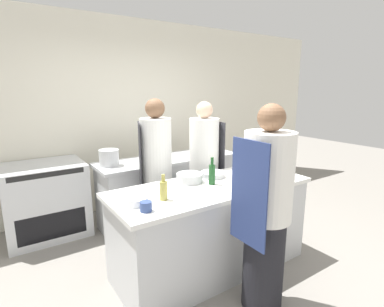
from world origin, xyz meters
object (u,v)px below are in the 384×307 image
Objects in this scene: bottle_vinegar at (261,172)px; stockpot at (109,158)px; oven_range at (46,200)px; chef_at_pass_far at (156,174)px; bottle_olive_oil at (212,174)px; cup at (146,206)px; bowl_mixing_large at (213,174)px; chef_at_stove at (204,169)px; bowl_ceramic_blue at (190,178)px; chef_at_prep_near at (266,212)px; bottle_wine at (164,190)px; bowl_prep_small at (136,201)px.

bottle_vinegar is 1.00× the size of stockpot.
bottle_vinegar is at bearing -47.07° from oven_range.
bottle_vinegar is at bearing -120.34° from chef_at_pass_far.
bottle_olive_oil is 2.90× the size of cup.
chef_at_pass_far is at bearing 128.26° from bowl_mixing_large.
chef_at_pass_far is at bearing 109.21° from bottle_olive_oil.
chef_at_stove is (1.67, -1.03, 0.37)m from oven_range.
chef_at_pass_far is at bearing 128.32° from bottle_vinegar.
chef_at_stove is at bearing 41.74° from bowl_ceramic_blue.
chef_at_prep_near is at bearing -148.36° from chef_at_pass_far.
chef_at_pass_far is at bearing 66.87° from bottle_wine.
chef_at_stove reaches higher than bowl_mixing_large.
bowl_prep_small is at bearing -54.56° from chef_at_stove.
cup is (0.46, -1.93, 0.47)m from oven_range.
oven_range is at bearing -117.08° from chef_at_stove.
oven_range is 2.13m from bowl_mixing_large.
chef_at_pass_far reaches higher than bottle_olive_oil.
bowl_mixing_large is at bearing -45.98° from oven_range.
chef_at_prep_near is 8.83× the size of bowl_prep_small.
chef_at_pass_far reaches higher than oven_range.
bottle_vinegar is at bearing -5.22° from bottle_wine.
cup is at bearing -148.08° from bowl_ceramic_blue.
cup is (0.00, -0.17, 0.01)m from bowl_prep_small.
stockpot is (0.23, 1.33, 0.07)m from bowl_prep_small.
bottle_olive_oil reaches higher than bowl_prep_small.
chef_at_prep_near is 2.05m from stockpot.
oven_range is at bearing 132.93° from bottle_vinegar.
chef_at_prep_near is 1.43m from chef_at_pass_far.
chef_at_pass_far is 0.54m from bowl_ceramic_blue.
bowl_prep_small is at bearing -159.90° from bowl_ceramic_blue.
stockpot is (-0.98, 0.61, 0.16)m from chef_at_stove.
chef_at_stove is 0.87m from bottle_vinegar.
bowl_mixing_large is (-0.31, 0.39, -0.07)m from bottle_vinegar.
bottle_olive_oil is (-0.38, -0.65, 0.17)m from chef_at_stove.
chef_at_prep_near is 0.90m from bowl_ceramic_blue.
bowl_mixing_large reaches higher than oven_range.
bottle_olive_oil reaches higher than oven_range.
bottle_vinegar is (0.46, 0.50, 0.13)m from chef_at_prep_near.
chef_at_stove is 8.59× the size of bowl_prep_small.
chef_at_prep_near and chef_at_pass_far have the same top height.
chef_at_prep_near reaches higher than bottle_wine.
bowl_ceramic_blue is (-0.53, -0.47, 0.10)m from chef_at_stove.
chef_at_pass_far is 6.29× the size of bottle_olive_oil.
bottle_olive_oil is 1.04× the size of bowl_mixing_large.
bottle_wine is at bearing -89.83° from stockpot.
bowl_ceramic_blue is 0.80m from cup.
bottle_vinegar is at bearing -32.18° from bowl_ceramic_blue.
bowl_mixing_large is 0.30m from bowl_ceramic_blue.
chef_at_prep_near is at bearing -89.29° from bottle_olive_oil.
bottle_wine reaches higher than oven_range.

